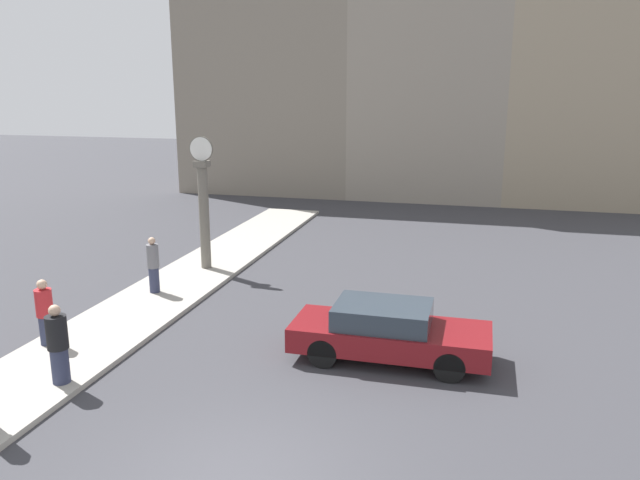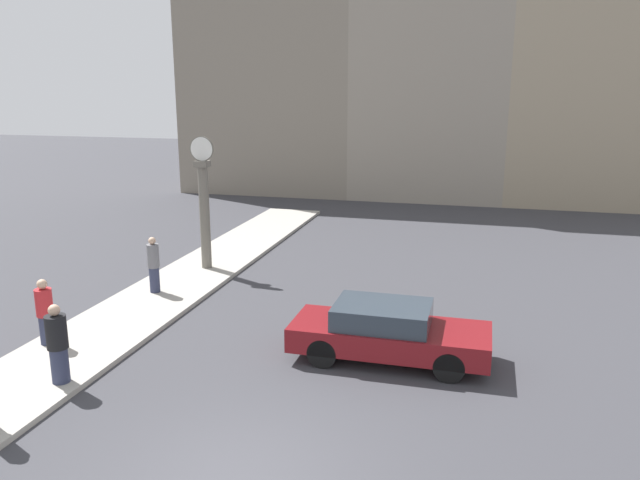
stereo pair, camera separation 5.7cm
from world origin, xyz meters
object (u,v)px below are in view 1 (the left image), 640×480
object	(u,v)px
sedan_car	(388,332)
pedestrian_black_jacket	(58,345)
pedestrian_grey_jacket	(153,265)
pedestrian_red_top	(45,313)
street_clock	(204,206)

from	to	relation	value
sedan_car	pedestrian_black_jacket	xyz separation A→B (m)	(-6.33, -3.08, 0.27)
pedestrian_grey_jacket	pedestrian_red_top	bearing A→B (deg)	-97.25
street_clock	pedestrian_black_jacket	distance (m)	8.66
sedan_car	pedestrian_black_jacket	distance (m)	7.05
pedestrian_grey_jacket	street_clock	bearing A→B (deg)	82.23
sedan_car	street_clock	world-z (taller)	street_clock
sedan_car	street_clock	distance (m)	9.03
sedan_car	pedestrian_grey_jacket	bearing A→B (deg)	160.18
street_clock	pedestrian_grey_jacket	size ratio (longest dim) A/B	2.63
pedestrian_black_jacket	pedestrian_red_top	size ratio (longest dim) A/B	1.06
pedestrian_black_jacket	pedestrian_red_top	world-z (taller)	pedestrian_black_jacket
pedestrian_grey_jacket	pedestrian_red_top	xyz separation A→B (m)	(-0.52, -4.12, -0.05)
sedan_car	pedestrian_red_top	size ratio (longest dim) A/B	2.79
pedestrian_black_jacket	street_clock	bearing A→B (deg)	94.60
sedan_car	pedestrian_red_top	world-z (taller)	pedestrian_red_top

